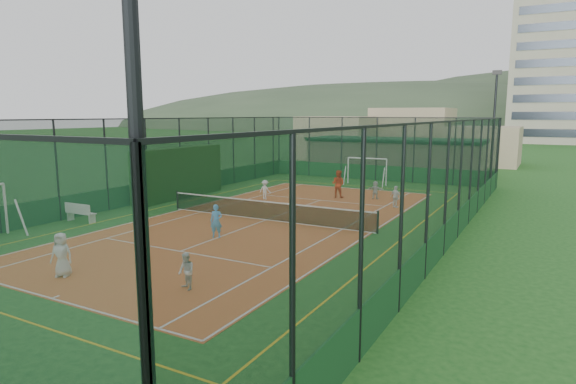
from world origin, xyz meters
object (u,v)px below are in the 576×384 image
Objects in this scene: child_near_mid at (216,221)px; child_far_back at (375,190)px; child_near_right at (186,271)px; coach at (338,184)px; white_bench at (81,212)px; floodlight_se at (141,223)px; apartment_tower at (558,60)px; futsal_goal_far at (367,171)px; child_far_left at (265,190)px; child_far_right at (396,197)px; child_near_left at (61,255)px; floodlight_ne at (493,130)px; clubhouse at (394,156)px.

child_far_back is (2.90, 12.50, -0.15)m from child_near_mid.
child_near_right is 17.44m from coach.
floodlight_se is at bearing -37.93° from white_bench.
apartment_tower is 9.77× the size of futsal_goal_far.
child_far_left is (-3.36, -9.24, -0.38)m from futsal_goal_far.
coach is at bearing 61.44° from child_near_mid.
child_far_left is 0.69× the size of coach.
apartment_tower is 17.15× the size of coach.
white_bench is 0.99× the size of coach.
child_near_right is at bearing 91.34° from child_far_back.
apartment_tower is at bearing -69.90° from child_far_right.
child_far_left is 1.06× the size of child_far_back.
apartment_tower is 20.59× the size of child_near_left.
child_near_right is (-5.67, -26.05, -3.55)m from floodlight_ne.
clubhouse is 14.20m from coach.
child_far_left is 8.01m from child_far_right.
white_bench is at bearing -106.27° from clubhouse.
child_far_right is at bearing -73.16° from clubhouse.
child_far_back is at bearing -68.62° from futsal_goal_far.
child_near_left is 1.29× the size of child_far_back.
floodlight_se is at bearing -56.75° from child_near_left.
child_near_mid reaches higher than child_far_right.
apartment_tower reaches higher than child_near_right.
floodlight_ne is 5.66× the size of child_near_left.
floodlight_se reaches higher than child_near_right.
child_far_right is at bearing 132.09° from child_far_back.
coach reaches higher than child_far_back.
floodlight_se is at bearing 103.95° from child_far_back.
coach is at bearing -87.67° from clubhouse.
child_near_mid is at bearing 108.75° from child_far_left.
white_bench is 7.76m from child_near_mid.
floodlight_ne reaches higher than child_near_mid.
child_near_mid is at bearing 90.38° from child_far_right.
floodlight_se is at bearing -91.97° from apartment_tower.
clubhouse is (-8.60, 5.40, -2.55)m from floodlight_ne.
apartment_tower reaches higher than floodlight_ne.
child_far_left reaches higher than white_bench.
apartment_tower is at bearing 87.02° from floodlight_ne.
floodlight_ne is (0.00, 33.20, 0.00)m from floodlight_se.
apartment_tower reaches higher than child_near_left.
floodlight_se is 32.19m from futsal_goal_far.
white_bench is at bearing 112.76° from child_near_left.
floodlight_ne is 11.54m from child_far_right.
futsal_goal_far is 9.23m from child_far_right.
child_far_right is at bearing 44.50° from child_near_left.
floodlight_se is 6.87× the size of child_far_left.
child_near_right is at bearing 108.97° from child_far_right.
floodlight_se reaches higher than child_near_left.
floodlight_se is 15.69m from child_near_mid.
clubhouse is 16.43m from child_far_right.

